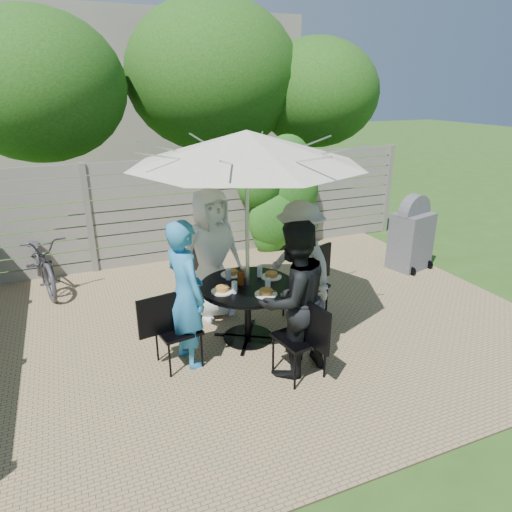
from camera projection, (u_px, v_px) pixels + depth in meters
name	position (u px, v px, depth m)	size (l,w,h in m)	color
backyard_envelope	(137.00, 99.00, 13.95)	(60.00, 60.00, 5.00)	#2B5119
patio_table	(248.00, 301.00, 5.55)	(1.38, 1.38, 0.75)	black
umbrella	(247.00, 148.00, 4.91)	(3.17, 3.17, 2.55)	silver
chair_back	(208.00, 292.00, 6.36)	(0.53, 0.72, 0.96)	black
person_back	(211.00, 254.00, 6.05)	(0.87, 0.57, 1.78)	white
chair_left	(178.00, 344.00, 5.10)	(0.69, 0.51, 0.91)	black
person_left	(186.00, 295.00, 4.98)	(0.62, 0.41, 1.70)	#2A7EBA
chair_front	(300.00, 353.00, 4.91)	(0.53, 0.72, 0.96)	black
person_front	(293.00, 300.00, 4.80)	(0.85, 0.66, 1.74)	black
chair_right	(306.00, 298.00, 6.17)	(0.76, 0.60, 0.99)	black
person_right	(300.00, 263.00, 5.91)	(1.07, 0.61, 1.66)	#9A9A96
plate_back	(231.00, 273.00, 5.73)	(0.26, 0.26, 0.06)	white
plate_left	(222.00, 290.00, 5.26)	(0.26, 0.26, 0.06)	white
plate_front	(266.00, 293.00, 5.19)	(0.26, 0.26, 0.06)	white
plate_right	(271.00, 275.00, 5.66)	(0.26, 0.26, 0.06)	white
glass_back	(228.00, 274.00, 5.58)	(0.07, 0.07, 0.14)	silver
glass_left	(234.00, 287.00, 5.22)	(0.07, 0.07, 0.14)	silver
glass_front	(268.00, 284.00, 5.31)	(0.07, 0.07, 0.14)	silver
glass_right	(260.00, 271.00, 5.67)	(0.07, 0.07, 0.14)	silver
syrup_jug	(241.00, 278.00, 5.45)	(0.09, 0.09, 0.16)	#59280C
coffee_cup	(244.00, 272.00, 5.67)	(0.08, 0.08, 0.12)	#C6B293
bicycle	(41.00, 261.00, 7.02)	(0.61, 1.76, 0.92)	#333338
bbq_grill	(411.00, 236.00, 7.75)	(0.75, 0.64, 1.31)	#5B5B60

